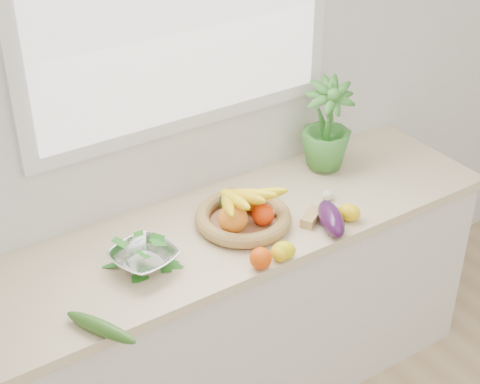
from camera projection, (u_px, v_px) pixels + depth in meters
back_wall at (183, 92)px, 2.79m from camera, size 4.50×0.02×2.70m
counter_cabinet at (227, 319)px, 3.06m from camera, size 2.20×0.58×0.86m
countertop at (226, 231)px, 2.82m from camera, size 2.24×0.62×0.04m
orange_loose at (261, 258)px, 2.58m from camera, size 0.10×0.10×0.08m
lemon_a at (349, 212)px, 2.83m from camera, size 0.11×0.11×0.07m
lemon_b at (279, 253)px, 2.62m from camera, size 0.07×0.08×0.06m
lemon_c at (284, 250)px, 2.63m from camera, size 0.11×0.10×0.07m
apple at (230, 217)px, 2.81m from camera, size 0.07×0.07×0.07m
ginger at (312, 217)px, 2.83m from camera, size 0.13×0.10×0.04m
garlic_a at (283, 222)px, 2.80m from camera, size 0.06×0.06×0.04m
garlic_b at (270, 214)px, 2.85m from camera, size 0.05×0.05×0.04m
garlic_c at (328, 195)px, 2.97m from camera, size 0.06×0.06×0.04m
eggplant at (331, 219)px, 2.78m from camera, size 0.17×0.24×0.09m
cucumber at (101, 327)px, 2.30m from camera, size 0.17×0.27×0.05m
radish at (263, 253)px, 2.65m from camera, size 0.03×0.03×0.03m
potted_herb at (327, 124)px, 3.08m from camera, size 0.28×0.28×0.39m
fruit_basket at (242, 213)px, 2.80m from camera, size 0.44×0.44×0.19m
colander_with_spinach at (144, 254)px, 2.57m from camera, size 0.27×0.27×0.12m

